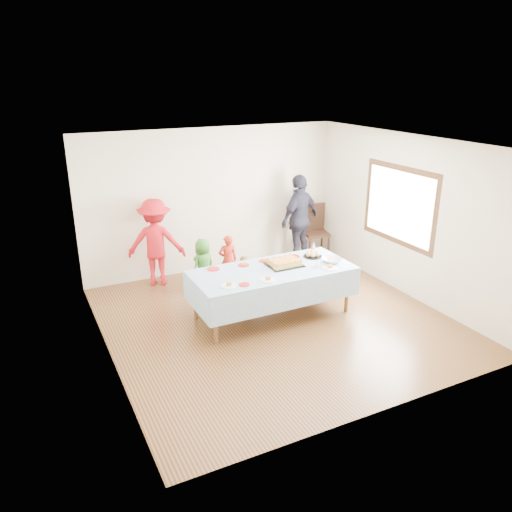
{
  "coord_description": "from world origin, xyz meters",
  "views": [
    {
      "loc": [
        -3.35,
        -6.08,
        3.61
      ],
      "look_at": [
        -0.18,
        0.3,
        0.99
      ],
      "focal_mm": 35.0,
      "sensor_mm": 36.0,
      "label": 1
    }
  ],
  "objects_px": {
    "party_table": "(272,273)",
    "dining_chair": "(315,228)",
    "birthday_cake": "(284,263)",
    "adult_left": "(156,242)"
  },
  "relations": [
    {
      "from": "party_table",
      "to": "adult_left",
      "type": "height_order",
      "value": "adult_left"
    },
    {
      "from": "birthday_cake",
      "to": "dining_chair",
      "type": "relative_size",
      "value": 0.49
    },
    {
      "from": "adult_left",
      "to": "dining_chair",
      "type": "bearing_deg",
      "value": -157.6
    },
    {
      "from": "dining_chair",
      "to": "adult_left",
      "type": "height_order",
      "value": "adult_left"
    },
    {
      "from": "dining_chair",
      "to": "birthday_cake",
      "type": "bearing_deg",
      "value": -119.48
    },
    {
      "from": "adult_left",
      "to": "birthday_cake",
      "type": "bearing_deg",
      "value": 149.49
    },
    {
      "from": "party_table",
      "to": "birthday_cake",
      "type": "relative_size",
      "value": 4.69
    },
    {
      "from": "party_table",
      "to": "birthday_cake",
      "type": "bearing_deg",
      "value": 14.35
    },
    {
      "from": "party_table",
      "to": "dining_chair",
      "type": "height_order",
      "value": "dining_chair"
    },
    {
      "from": "birthday_cake",
      "to": "adult_left",
      "type": "height_order",
      "value": "adult_left"
    }
  ]
}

